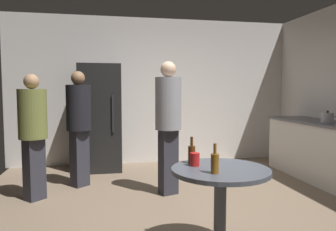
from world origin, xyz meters
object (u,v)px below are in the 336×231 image
at_px(refrigerator, 100,118).
at_px(beer_bottle_amber, 215,163).
at_px(kettle, 328,118).
at_px(person_in_gray_shirt, 168,117).
at_px(foreground_table, 220,181).
at_px(beer_bottle_brown, 192,154).
at_px(plastic_cup_red, 195,159).
at_px(person_in_black_shirt, 79,120).
at_px(person_in_olive_shirt, 33,127).

relative_size(refrigerator, beer_bottle_amber, 7.83).
height_order(kettle, person_in_gray_shirt, person_in_gray_shirt).
distance_m(foreground_table, beer_bottle_amber, 0.26).
bearing_deg(beer_bottle_brown, kettle, 30.72).
height_order(refrigerator, kettle, refrigerator).
xyz_separation_m(plastic_cup_red, person_in_black_shirt, (-1.10, 2.11, 0.16)).
bearing_deg(beer_bottle_amber, person_in_black_shirt, 116.38).
distance_m(plastic_cup_red, person_in_gray_shirt, 1.55).
relative_size(refrigerator, plastic_cup_red, 16.36).
bearing_deg(kettle, person_in_black_shirt, 170.86).
bearing_deg(person_in_black_shirt, refrigerator, 121.91).
bearing_deg(kettle, plastic_cup_red, -147.54).
distance_m(beer_bottle_amber, person_in_black_shirt, 2.66).
bearing_deg(refrigerator, kettle, -24.70).
height_order(foreground_table, beer_bottle_brown, beer_bottle_brown).
distance_m(kettle, person_in_gray_shirt, 2.35).
bearing_deg(beer_bottle_brown, refrigerator, 105.61).
height_order(kettle, person_in_olive_shirt, person_in_olive_shirt).
bearing_deg(beer_bottle_brown, plastic_cup_red, -90.46).
distance_m(beer_bottle_brown, plastic_cup_red, 0.11).
xyz_separation_m(person_in_olive_shirt, person_in_black_shirt, (0.51, 0.49, 0.04)).
distance_m(foreground_table, plastic_cup_red, 0.27).
distance_m(beer_bottle_amber, plastic_cup_red, 0.28).
relative_size(beer_bottle_brown, person_in_olive_shirt, 0.15).
bearing_deg(person_in_gray_shirt, plastic_cup_red, -20.83).
bearing_deg(beer_bottle_amber, plastic_cup_red, 107.03).
distance_m(refrigerator, kettle, 3.57).
bearing_deg(person_in_olive_shirt, person_in_black_shirt, 88.59).
xyz_separation_m(kettle, foreground_table, (-2.24, -1.66, -0.34)).
bearing_deg(person_in_black_shirt, person_in_olive_shirt, -87.69).
relative_size(person_in_olive_shirt, person_in_gray_shirt, 0.90).
bearing_deg(refrigerator, person_in_olive_shirt, -119.15).
distance_m(refrigerator, plastic_cup_red, 3.15).
relative_size(foreground_table, person_in_black_shirt, 0.49).
height_order(beer_bottle_brown, plastic_cup_red, beer_bottle_brown).
bearing_deg(person_in_gray_shirt, foreground_table, -14.32).
relative_size(refrigerator, person_in_gray_shirt, 1.04).
distance_m(plastic_cup_red, person_in_black_shirt, 2.38).
bearing_deg(person_in_black_shirt, kettle, 39.49).
bearing_deg(foreground_table, person_in_black_shirt, 119.84).
bearing_deg(person_in_olive_shirt, beer_bottle_amber, -3.30).
bearing_deg(person_in_black_shirt, foreground_table, -11.53).
height_order(kettle, person_in_black_shirt, person_in_black_shirt).
bearing_deg(plastic_cup_red, person_in_black_shirt, 117.48).
xyz_separation_m(beer_bottle_brown, plastic_cup_red, (-0.00, -0.10, -0.03)).
xyz_separation_m(refrigerator, foreground_table, (1.00, -3.16, -0.27)).
height_order(kettle, plastic_cup_red, kettle).
relative_size(beer_bottle_amber, plastic_cup_red, 2.09).
bearing_deg(person_in_black_shirt, beer_bottle_amber, -14.99).
distance_m(person_in_olive_shirt, person_in_black_shirt, 0.71).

